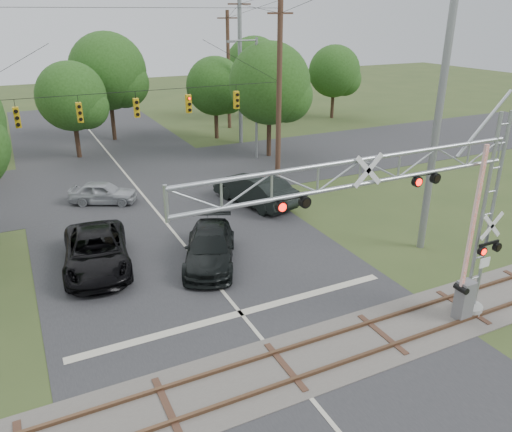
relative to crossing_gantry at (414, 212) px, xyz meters
name	(u,v)px	position (x,y,z in m)	size (l,w,h in m)	color
ground	(318,408)	(-4.44, -1.64, -4.85)	(160.00, 160.00, 0.00)	#354520
road_main	(200,264)	(-4.44, 8.36, -4.84)	(14.00, 90.00, 0.02)	#2B2B2E
road_cross	(130,179)	(-4.44, 22.36, -4.83)	(90.00, 12.00, 0.02)	#2B2B2E
railroad_track	(285,367)	(-4.44, 0.36, -4.81)	(90.00, 3.20, 0.17)	#514D46
crossing_gantry	(414,212)	(0.00, 0.00, 0.00)	(12.23, 0.99, 7.77)	gray
traffic_signal_span	(152,104)	(-3.50, 18.36, 0.88)	(19.34, 0.36, 11.50)	gray
pickup_black	(96,251)	(-8.70, 10.10, -4.01)	(2.78, 6.03, 1.68)	black
car_dark	(210,248)	(-3.94, 8.31, -4.06)	(2.19, 5.38, 1.56)	black
sedan_silver	(103,192)	(-6.89, 18.48, -4.17)	(1.60, 3.97, 1.35)	#9EA0A5
suv_dark	(254,189)	(1.26, 14.31, -3.90)	(2.01, 5.75, 1.90)	black
streetlight	(254,93)	(5.66, 23.31, 0.22)	(2.42, 0.25, 9.07)	gray
utility_poles	(172,90)	(-1.64, 20.34, 1.35)	(26.41, 29.61, 14.21)	#472C21
treeline	(85,83)	(-5.45, 31.09, 0.70)	(55.52, 29.74, 9.56)	#352318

